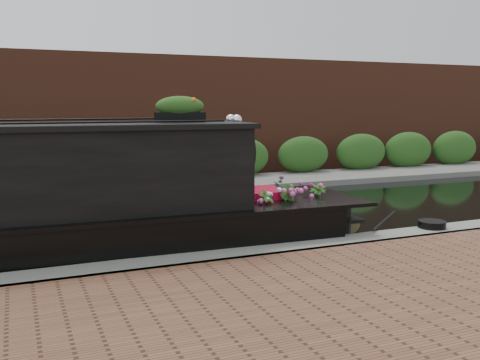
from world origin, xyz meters
name	(u,v)px	position (x,y,z in m)	size (l,w,h in m)	color
ground	(146,226)	(0.00, 0.00, 0.00)	(80.00, 80.00, 0.00)	black
near_bank_coping	(199,274)	(0.00, -3.30, 0.00)	(40.00, 0.60, 0.50)	slate
far_bank_path	(110,194)	(0.00, 4.20, 0.00)	(40.00, 2.40, 0.34)	slate
far_hedge	(105,189)	(0.00, 5.10, 0.00)	(40.00, 1.10, 2.80)	#26511B
far_brick_wall	(95,179)	(0.00, 7.20, 0.00)	(40.00, 1.00, 8.00)	brown
rope_fender	(347,223)	(3.45, -1.92, 0.16)	(0.32, 0.32, 0.41)	brown
coiled_mooring_rope	(432,224)	(4.37, -3.18, 0.31)	(0.48, 0.48, 0.12)	black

